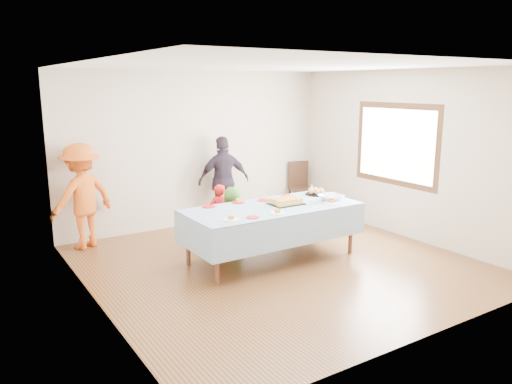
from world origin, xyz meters
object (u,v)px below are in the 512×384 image
birthday_cake (286,202)px  adult_left (82,196)px  party_table (272,210)px  dining_chair (300,183)px

birthday_cake → adult_left: size_ratio=0.29×
party_table → adult_left: 2.92m
birthday_cake → dining_chair: size_ratio=0.48×
party_table → birthday_cake: birthday_cake is taller
party_table → dining_chair: size_ratio=2.58×
party_table → adult_left: size_ratio=1.55×
birthday_cake → dining_chair: (1.85, 2.07, -0.28)m
birthday_cake → adult_left: 3.10m
dining_chair → adult_left: adult_left is taller
birthday_cake → dining_chair: dining_chair is taller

